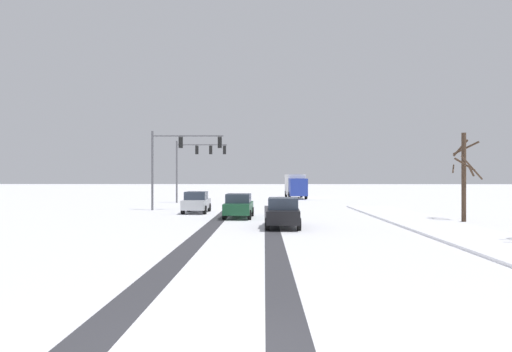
% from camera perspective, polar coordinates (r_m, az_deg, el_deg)
% --- Properties ---
extents(ground_plane, '(300.00, 300.00, 0.00)m').
position_cam_1_polar(ground_plane, '(7.46, -3.60, -21.88)').
color(ground_plane, white).
extents(wheel_track_left_lane, '(0.80, 36.09, 0.01)m').
position_cam_1_polar(wheel_track_left_lane, '(23.47, 2.11, -6.83)').
color(wheel_track_left_lane, '#38383D').
rests_on(wheel_track_left_lane, ground).
extents(wheel_track_right_lane, '(0.94, 36.09, 0.01)m').
position_cam_1_polar(wheel_track_right_lane, '(23.65, -6.11, -6.77)').
color(wheel_track_right_lane, '#38383D').
rests_on(wheel_track_right_lane, ground).
extents(sidewalk_kerb_right, '(4.00, 36.09, 0.12)m').
position_cam_1_polar(sidewalk_kerb_right, '(23.79, 24.67, -6.59)').
color(sidewalk_kerb_right, white).
rests_on(sidewalk_kerb_right, ground).
extents(traffic_signal_near_left, '(5.92, 0.40, 6.50)m').
position_cam_1_polar(traffic_signal_near_left, '(36.50, -10.23, 2.88)').
color(traffic_signal_near_left, '#56565B').
rests_on(traffic_signal_near_left, ground).
extents(traffic_signal_far_left, '(5.37, 0.48, 6.50)m').
position_cam_1_polar(traffic_signal_far_left, '(46.37, -7.70, 2.41)').
color(traffic_signal_far_left, '#56565B').
rests_on(traffic_signal_far_left, ground).
extents(car_silver_lead, '(1.84, 4.11, 1.62)m').
position_cam_1_polar(car_silver_lead, '(33.65, -7.76, -3.38)').
color(car_silver_lead, '#B7BABF').
rests_on(car_silver_lead, ground).
extents(car_dark_green_second, '(1.95, 4.16, 1.62)m').
position_cam_1_polar(car_dark_green_second, '(29.28, -2.27, -3.88)').
color(car_dark_green_second, '#194C2D').
rests_on(car_dark_green_second, ground).
extents(car_black_third, '(1.96, 4.16, 1.62)m').
position_cam_1_polar(car_black_third, '(23.81, 3.55, -4.76)').
color(car_black_third, black).
rests_on(car_black_third, ground).
extents(box_truck_delivery, '(2.51, 7.47, 3.02)m').
position_cam_1_polar(box_truck_delivery, '(55.84, 5.18, -1.22)').
color(box_truck_delivery, '#233899').
rests_on(box_truck_delivery, ground).
extents(bare_tree_sidewalk_mid, '(1.92, 2.00, 5.45)m').
position_cam_1_polar(bare_tree_sidewalk_mid, '(29.65, 25.48, 0.32)').
color(bare_tree_sidewalk_mid, '#423023').
rests_on(bare_tree_sidewalk_mid, ground).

